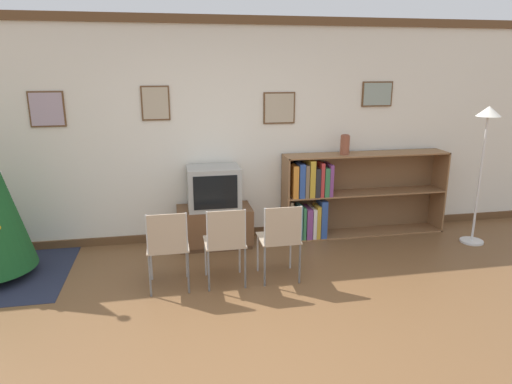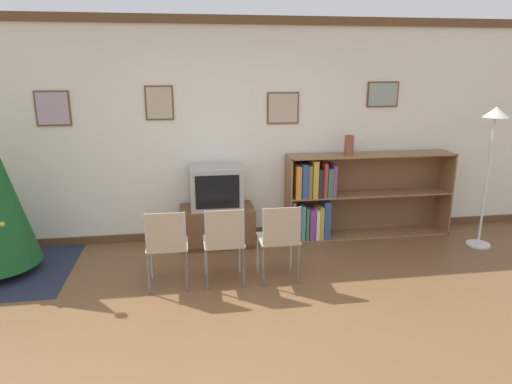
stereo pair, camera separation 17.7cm
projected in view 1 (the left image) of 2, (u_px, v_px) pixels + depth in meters
The scene contains 10 objects.
ground_plane at pixel (258, 345), 3.60m from camera, with size 24.00×24.00×0.00m, color brown.
wall_back at pixel (219, 132), 5.58m from camera, with size 8.98×0.11×2.70m.
tv_console at pixel (215, 226), 5.57m from camera, with size 0.89×0.47×0.48m.
television at pixel (214, 188), 5.44m from camera, with size 0.62×0.46×0.50m.
folding_chair_left at pixel (168, 245), 4.37m from camera, with size 0.40×0.40×0.82m.
folding_chair_center at pixel (225, 241), 4.47m from camera, with size 0.40×0.40×0.82m.
folding_chair_right at pixel (281, 237), 4.57m from camera, with size 0.40×0.40×0.82m.
bookshelf at pixel (334, 196), 5.84m from camera, with size 2.14×0.36×1.07m.
vase at pixel (345, 144), 5.66m from camera, with size 0.12×0.12×0.25m.
standing_lamp at pixel (485, 140), 5.38m from camera, with size 0.28×0.28×1.69m.
Camera 1 is at (-0.61, -3.09, 2.13)m, focal length 32.00 mm.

